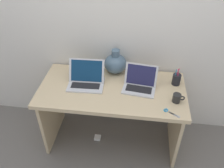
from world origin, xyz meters
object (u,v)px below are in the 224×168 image
laptop_right (140,82)px  scissors (169,112)px  power_brick (97,138)px  green_vase (116,63)px  laptop_left (86,78)px  pen_cup (176,79)px  coffee_mug (177,98)px

laptop_right → scissors: laptop_right is taller
scissors → power_brick: size_ratio=1.92×
green_vase → power_brick: green_vase is taller
laptop_left → laptop_right: bearing=0.2°
green_vase → power_brick: bearing=-118.7°
green_vase → pen_cup: size_ratio=1.37×
laptop_left → scissors: 0.83m
coffee_mug → green_vase: bearing=146.1°
coffee_mug → laptop_left: bearing=169.2°
scissors → laptop_right: bearing=130.1°
laptop_left → laptop_right: laptop_left is taller
coffee_mug → scissors: 0.17m
pen_cup → power_brick: (-0.77, -0.16, -0.78)m
pen_cup → scissors: 0.42m
laptop_right → power_brick: laptop_right is taller
green_vase → power_brick: (-0.16, -0.30, -0.83)m
coffee_mug → power_brick: (-0.76, 0.10, -0.77)m
coffee_mug → power_brick: bearing=172.8°
laptop_left → laptop_right: 0.52m
laptop_right → green_vase: (-0.26, 0.23, 0.04)m
laptop_left → pen_cup: 0.87m
laptop_right → power_brick: 0.90m
green_vase → coffee_mug: size_ratio=2.36×
scissors → coffee_mug: bearing=63.2°
coffee_mug → power_brick: coffee_mug is taller
scissors → green_vase: bearing=133.8°
laptop_right → pen_cup: (0.35, 0.10, -0.00)m
laptop_right → power_brick: bearing=-171.0°
laptop_right → green_vase: bearing=137.9°
pen_cup → power_brick: pen_cup is taller
laptop_left → power_brick: laptop_left is taller
laptop_right → scissors: size_ratio=2.42×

